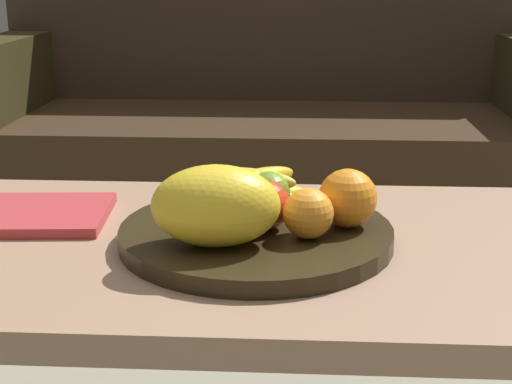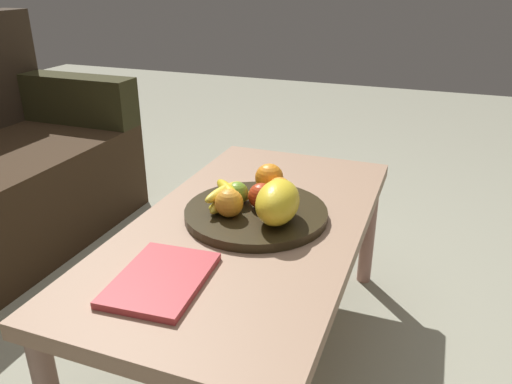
% 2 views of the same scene
% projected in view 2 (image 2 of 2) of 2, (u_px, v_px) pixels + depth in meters
% --- Properties ---
extents(ground_plane, '(8.00, 8.00, 0.00)m').
position_uv_depth(ground_plane, '(251.00, 354.00, 1.52)').
color(ground_plane, gray).
extents(coffee_table, '(1.12, 0.58, 0.45)m').
position_uv_depth(coffee_table, '(250.00, 238.00, 1.35)').
color(coffee_table, '#A07C61').
rests_on(coffee_table, ground_plane).
extents(fruit_bowl, '(0.38, 0.38, 0.03)m').
position_uv_depth(fruit_bowl, '(256.00, 213.00, 1.35)').
color(fruit_bowl, black).
rests_on(fruit_bowl, coffee_table).
extents(melon_large_front, '(0.18, 0.12, 0.11)m').
position_uv_depth(melon_large_front, '(278.00, 202.00, 1.26)').
color(melon_large_front, yellow).
rests_on(melon_large_front, fruit_bowl).
extents(orange_front, '(0.07, 0.07, 0.07)m').
position_uv_depth(orange_front, '(229.00, 203.00, 1.29)').
color(orange_front, orange).
rests_on(orange_front, fruit_bowl).
extents(orange_left, '(0.08, 0.08, 0.08)m').
position_uv_depth(orange_left, '(271.00, 178.00, 1.44)').
color(orange_left, orange).
rests_on(orange_left, fruit_bowl).
extents(orange_right, '(0.07, 0.07, 0.07)m').
position_uv_depth(orange_right, '(280.00, 190.00, 1.38)').
color(orange_right, orange).
rests_on(orange_right, fruit_bowl).
extents(apple_front, '(0.07, 0.07, 0.07)m').
position_uv_depth(apple_front, '(261.00, 196.00, 1.34)').
color(apple_front, '#BC3618').
rests_on(apple_front, fruit_bowl).
extents(apple_left, '(0.06, 0.06, 0.06)m').
position_uv_depth(apple_left, '(237.00, 193.00, 1.37)').
color(apple_left, olive).
rests_on(apple_left, fruit_bowl).
extents(banana_bunch, '(0.17, 0.13, 0.06)m').
position_uv_depth(banana_bunch, '(227.00, 197.00, 1.35)').
color(banana_bunch, yellow).
rests_on(banana_bunch, fruit_bowl).
extents(magazine, '(0.26, 0.20, 0.02)m').
position_uv_depth(magazine, '(161.00, 279.00, 1.07)').
color(magazine, '#BC393E').
rests_on(magazine, coffee_table).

